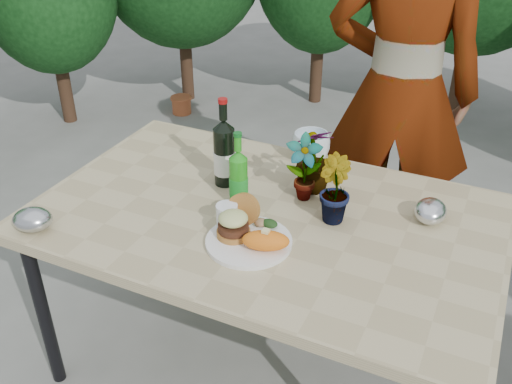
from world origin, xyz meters
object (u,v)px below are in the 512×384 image
at_px(wine_bottle, 224,154).
at_px(person, 401,93).
at_px(dinner_plate, 249,242).
at_px(patio_table, 266,227).

bearing_deg(wine_bottle, person, 61.82).
relative_size(dinner_plate, wine_bottle, 0.82).
bearing_deg(patio_table, wine_bottle, 151.03).
bearing_deg(person, wine_bottle, 49.24).
bearing_deg(dinner_plate, wine_bottle, 128.72).
xyz_separation_m(patio_table, person, (0.25, 0.88, 0.23)).
bearing_deg(person, dinner_plate, 69.47).
xyz_separation_m(dinner_plate, person, (0.23, 1.06, 0.17)).
xyz_separation_m(dinner_plate, wine_bottle, (-0.25, 0.31, 0.12)).
relative_size(patio_table, dinner_plate, 5.71).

